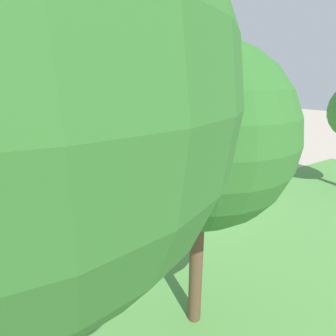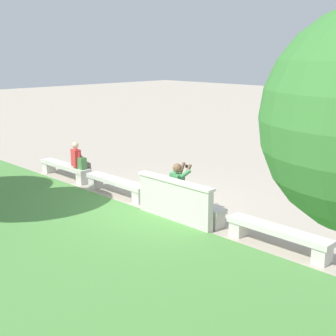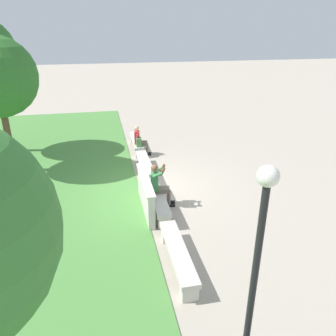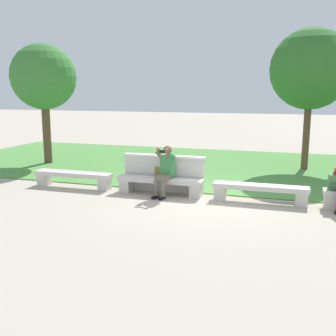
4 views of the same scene
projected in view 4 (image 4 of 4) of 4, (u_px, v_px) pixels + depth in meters
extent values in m
plane|color=#B2A593|center=(208.00, 198.00, 10.10)|extent=(80.00, 80.00, 0.00)
cube|color=#518E42|center=(233.00, 167.00, 14.20)|extent=(22.13, 8.00, 0.03)
cube|color=beige|center=(73.00, 174.00, 11.17)|extent=(2.32, 0.40, 0.12)
cube|color=beige|center=(44.00, 179.00, 11.51)|extent=(0.28, 0.34, 0.33)
cube|color=beige|center=(105.00, 184.00, 10.93)|extent=(0.28, 0.34, 0.33)
cube|color=beige|center=(160.00, 180.00, 10.41)|extent=(2.32, 0.40, 0.12)
cube|color=beige|center=(126.00, 186.00, 10.74)|extent=(0.28, 0.34, 0.33)
cube|color=beige|center=(196.00, 191.00, 10.16)|extent=(0.28, 0.34, 0.33)
cube|color=beige|center=(260.00, 187.00, 9.64)|extent=(2.32, 0.40, 0.12)
cube|color=beige|center=(220.00, 193.00, 9.97)|extent=(0.28, 0.34, 0.33)
cube|color=beige|center=(301.00, 199.00, 9.40)|extent=(0.28, 0.34, 0.33)
cube|color=beige|center=(330.00, 201.00, 9.21)|extent=(0.28, 0.34, 0.33)
cube|color=beige|center=(164.00, 174.00, 10.71)|extent=(2.22, 0.18, 0.95)
cube|color=silver|center=(164.00, 156.00, 10.61)|extent=(2.28, 0.24, 0.06)
cube|color=olive|center=(163.00, 171.00, 10.60)|extent=(0.44, 0.02, 0.22)
cube|color=black|center=(155.00, 197.00, 10.08)|extent=(0.14, 0.25, 0.06)
cylinder|color=#6B6051|center=(156.00, 189.00, 10.10)|extent=(0.11, 0.11, 0.42)
cube|color=black|center=(162.00, 198.00, 9.99)|extent=(0.14, 0.25, 0.06)
cylinder|color=#6B6051|center=(163.00, 190.00, 10.01)|extent=(0.11, 0.11, 0.42)
cube|color=#6B6051|center=(163.00, 178.00, 10.16)|extent=(0.37, 0.47, 0.12)
cube|color=#3D894C|center=(168.00, 165.00, 10.31)|extent=(0.38, 0.28, 0.56)
sphere|color=brown|center=(168.00, 150.00, 10.23)|extent=(0.22, 0.22, 0.22)
cylinder|color=#3D894C|center=(159.00, 155.00, 10.26)|extent=(0.15, 0.32, 0.21)
cylinder|color=brown|center=(159.00, 152.00, 10.09)|extent=(0.13, 0.20, 0.27)
cylinder|color=#3D894C|center=(172.00, 156.00, 10.08)|extent=(0.15, 0.32, 0.21)
cylinder|color=brown|center=(167.00, 153.00, 9.97)|extent=(0.09, 0.19, 0.27)
cube|color=black|center=(162.00, 152.00, 9.97)|extent=(0.15, 0.04, 0.08)
cylinder|color=#D83838|center=(335.00, 178.00, 9.13)|extent=(0.08, 0.08, 0.48)
cube|color=#4C7F47|center=(334.00, 182.00, 9.11)|extent=(0.28, 0.20, 0.36)
cube|color=#395F35|center=(335.00, 186.00, 9.02)|extent=(0.20, 0.06, 0.16)
torus|color=black|center=(335.00, 174.00, 9.07)|extent=(0.10, 0.02, 0.10)
cylinder|color=brown|center=(47.00, 130.00, 14.74)|extent=(0.30, 0.30, 2.52)
sphere|color=#387A33|center=(43.00, 77.00, 14.36)|extent=(2.38, 2.38, 2.38)
cylinder|color=brown|center=(306.00, 132.00, 13.57)|extent=(0.23, 0.23, 2.63)
sphere|color=#2D6B28|center=(311.00, 69.00, 13.16)|extent=(2.71, 2.71, 2.71)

